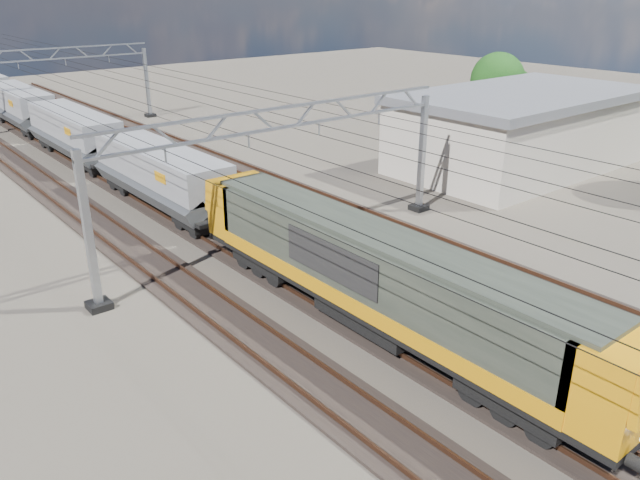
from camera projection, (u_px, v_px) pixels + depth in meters
ground at (341, 277)px, 28.00m from camera, size 160.00×160.00×0.00m
track_outer_west at (225, 318)px, 24.47m from camera, size 2.60×140.00×0.30m
track_loco at (305, 289)px, 26.81m from camera, size 2.60×140.00×0.30m
track_inner_east at (373, 264)px, 29.15m from camera, size 2.60×140.00×0.30m
track_outer_east at (430, 244)px, 31.48m from camera, size 2.60×140.00×0.30m
catenary_gantry_mid at (286, 174)px, 29.40m from camera, size 19.90×0.90×7.11m
catenary_gantry_far at (46, 86)px, 55.23m from camera, size 19.90×0.90×7.11m
overhead_wires at (239, 122)px, 31.57m from camera, size 12.03×140.00×0.53m
locomotive at (376, 274)px, 22.91m from camera, size 2.76×21.10×3.62m
hopper_wagon_lead at (161, 173)px, 35.65m from camera, size 3.38×13.00×3.25m
hopper_wagon_mid at (74, 131)px, 45.84m from camera, size 3.38×13.00×3.25m
hopper_wagon_third at (20, 105)px, 56.03m from camera, size 3.38×13.00×3.25m
industrial_shed at (520, 129)px, 44.13m from camera, size 18.60×10.60×5.40m
tree_far at (501, 82)px, 53.94m from camera, size 5.17×4.77×6.94m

